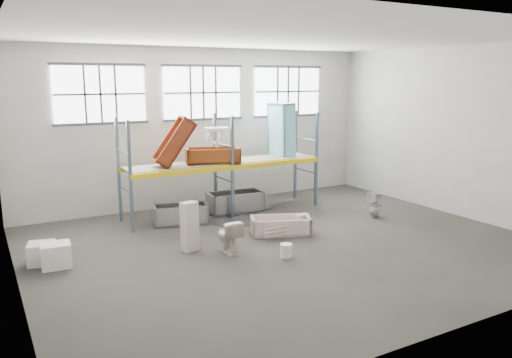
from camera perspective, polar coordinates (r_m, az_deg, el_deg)
floor at (r=12.67m, az=3.36°, el=-7.61°), size 12.00×10.00×0.10m
ceiling at (r=12.04m, az=3.65°, el=16.04°), size 12.00×10.00×0.10m
wall_back at (r=16.54m, az=-6.07°, el=5.84°), size 12.00×0.10×5.00m
wall_front at (r=8.37m, az=22.58°, el=-0.23°), size 12.00×0.10×5.00m
wall_left at (r=10.20m, az=-26.42°, el=1.38°), size 0.10×10.00×5.00m
wall_right at (r=16.17m, az=21.89°, el=4.97°), size 0.10×10.00×5.00m
window_left at (r=15.38m, az=-17.14°, el=9.12°), size 2.60×0.04×1.60m
window_mid at (r=16.37m, az=-6.00°, el=9.64°), size 2.60×0.04×1.60m
window_right at (r=17.88m, az=3.59°, el=9.81°), size 2.60×0.04×1.60m
rack_upright_la at (r=13.68m, az=-13.97°, el=0.21°), size 0.08×0.08×3.00m
rack_upright_lb at (r=14.82m, az=-15.22°, el=0.98°), size 0.08×0.08×3.00m
rack_upright_ma at (r=14.73m, az=-2.67°, el=1.31°), size 0.08×0.08×3.00m
rack_upright_mb at (r=15.80m, az=-4.63°, el=1.96°), size 0.08×0.08×3.00m
rack_upright_ra at (r=16.28m, az=6.80°, el=2.19°), size 0.08×0.08×3.00m
rack_upright_rb at (r=17.26m, az=4.46°, el=2.75°), size 0.08×0.08×3.00m
rack_beam_front at (r=14.73m, az=-2.67°, el=1.31°), size 6.00×0.10×0.14m
rack_beam_back at (r=15.80m, az=-4.63°, el=1.96°), size 6.00×0.10×0.14m
shelf_deck at (r=15.25m, az=-3.69°, el=1.94°), size 5.90×1.10×0.03m
wet_patch at (r=14.89m, az=-2.27°, el=-4.50°), size 1.80×1.80×0.00m
bathtub_beige at (r=13.41m, az=2.78°, el=-5.28°), size 1.71×1.27×0.45m
cistern_spare at (r=13.70m, az=5.20°, el=-4.73°), size 0.41×0.23×0.37m
sink_in_tub at (r=13.44m, az=4.36°, el=-5.56°), size 0.46×0.46×0.14m
toilet_beige at (r=12.02m, az=-3.13°, el=-6.40°), size 0.45×0.78×0.79m
cistern_tall at (r=12.16m, az=-7.51°, el=-5.33°), size 0.43×0.34×1.18m
toilet_white at (r=15.35m, az=13.27°, el=-2.82°), size 0.39×0.38×0.78m
steel_tub_left at (r=14.49m, az=-8.47°, el=-3.94°), size 1.63×1.03×0.55m
steel_tub_right at (r=15.62m, az=-2.36°, el=-2.59°), size 1.73×0.90×0.62m
rust_tub_flat at (r=14.96m, az=-4.89°, el=2.67°), size 1.71×1.13×0.44m
rust_tub_tilted at (r=14.40m, az=-9.22°, el=4.14°), size 1.29×0.86×1.47m
sink_on_shelf at (r=14.84m, az=-4.46°, el=3.68°), size 0.71×0.57×0.61m
blue_tub_upright at (r=16.31m, az=2.90°, el=5.44°), size 0.66×0.89×1.79m
bucket at (r=11.76m, az=3.42°, el=-8.05°), size 0.29×0.29×0.32m
carton_near at (r=11.94m, az=-21.61°, el=-8.00°), size 0.66×0.58×0.53m
carton_far at (r=12.29m, az=-23.00°, el=-7.72°), size 0.68×0.68×0.47m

